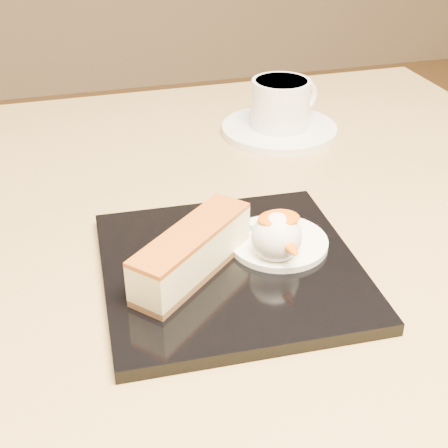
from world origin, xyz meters
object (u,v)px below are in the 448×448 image
object	(u,v)px
table	(252,331)
ice_cream_scoop	(277,237)
coffee_cup	(282,102)
dessert_plate	(230,268)
saucer	(279,129)
cheesecake	(192,252)

from	to	relation	value
table	ice_cream_scoop	xyz separation A→B (m)	(-0.01, -0.10, 0.19)
coffee_cup	dessert_plate	bearing A→B (deg)	-138.64
dessert_plate	coffee_cup	bearing A→B (deg)	61.74
dessert_plate	saucer	xyz separation A→B (m)	(0.15, 0.28, -0.00)
table	cheesecake	xyz separation A→B (m)	(-0.09, -0.10, 0.19)
dessert_plate	cheesecake	distance (m)	0.04
dessert_plate	ice_cream_scoop	world-z (taller)	ice_cream_scoop
dessert_plate	saucer	bearing A→B (deg)	61.96
dessert_plate	cheesecake	world-z (taller)	cheesecake
cheesecake	coffee_cup	size ratio (longest dim) A/B	1.23
ice_cream_scoop	coffee_cup	size ratio (longest dim) A/B	0.45
cheesecake	saucer	xyz separation A→B (m)	(0.19, 0.29, -0.03)
dessert_plate	cheesecake	size ratio (longest dim) A/B	1.82
coffee_cup	ice_cream_scoop	bearing A→B (deg)	-131.67
dessert_plate	coffee_cup	size ratio (longest dim) A/B	2.24
ice_cream_scoop	saucer	world-z (taller)	ice_cream_scoop
cheesecake	coffee_cup	bearing A→B (deg)	15.44
dessert_plate	cheesecake	xyz separation A→B (m)	(-0.04, -0.01, 0.03)
table	dessert_plate	size ratio (longest dim) A/B	3.64
dessert_plate	table	bearing A→B (deg)	59.03
cheesecake	saucer	bearing A→B (deg)	15.63
table	saucer	world-z (taller)	saucer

